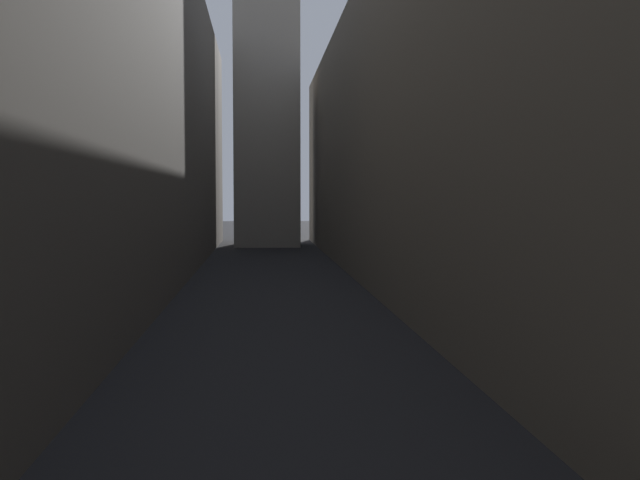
% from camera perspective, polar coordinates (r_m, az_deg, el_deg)
% --- Properties ---
extents(ground_plane, '(264.00, 264.00, 0.00)m').
position_cam_1_polar(ground_plane, '(40.20, -3.42, -4.59)').
color(ground_plane, '#232326').
extents(building_block_left, '(10.40, 108.00, 22.75)m').
position_cam_1_polar(building_block_left, '(43.38, -18.08, 10.90)').
color(building_block_left, '#60594F').
rests_on(building_block_left, ground).
extents(building_block_right, '(10.40, 108.00, 19.44)m').
position_cam_1_polar(building_block_right, '(43.57, 10.86, 8.78)').
color(building_block_right, '#756B5B').
rests_on(building_block_right, ground).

